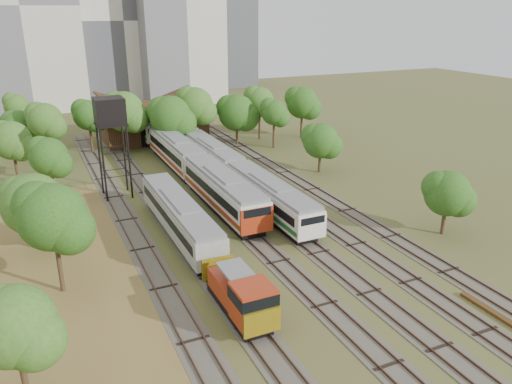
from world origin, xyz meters
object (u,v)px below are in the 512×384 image
railcar_red_set (197,169)px  shunter_locomotive (243,297)px  railcar_green_set (212,155)px  water_tower (110,114)px

railcar_red_set → shunter_locomotive: 28.35m
railcar_green_set → shunter_locomotive: bearing=-106.7°
railcar_green_set → shunter_locomotive: 34.83m
railcar_red_set → railcar_green_set: 6.94m
railcar_red_set → water_tower: (-9.44, 0.73, 7.38)m
railcar_red_set → railcar_green_set: railcar_red_set is taller
railcar_red_set → water_tower: bearing=175.6°
railcar_red_set → railcar_green_set: bearing=54.8°
railcar_green_set → railcar_red_set: bearing=-125.2°
water_tower → railcar_green_set: bearing=20.2°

